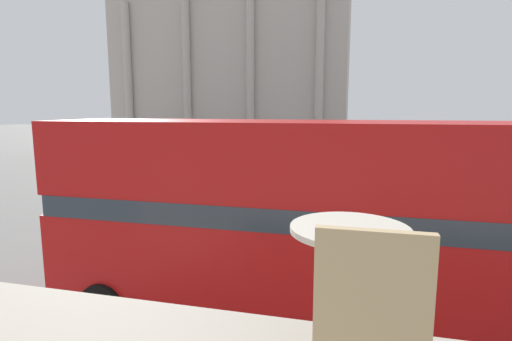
{
  "coord_description": "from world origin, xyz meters",
  "views": [
    {
      "loc": [
        0.74,
        -2.34,
        4.64
      ],
      "look_at": [
        -3.59,
        15.13,
        1.86
      ],
      "focal_mm": 28.0,
      "sensor_mm": 36.0,
      "label": 1
    }
  ],
  "objects_px": {
    "pedestrian_blue": "(291,161)",
    "plaza_building_left": "(233,64)",
    "traffic_light_near": "(223,173)",
    "pedestrian_olive": "(452,160)",
    "traffic_light_far": "(461,141)",
    "pedestrian_grey": "(393,159)",
    "traffic_light_mid": "(262,148)",
    "pedestrian_white": "(388,161)",
    "cafe_dining_table": "(349,264)",
    "double_decker_bus": "(314,216)",
    "cafe_chair_0": "(369,322)"
  },
  "relations": [
    {
      "from": "pedestrian_blue",
      "to": "plaza_building_left",
      "type": "bearing_deg",
      "value": -118.18
    },
    {
      "from": "traffic_light_far",
      "to": "pedestrian_olive",
      "type": "relative_size",
      "value": 2.05
    },
    {
      "from": "traffic_light_far",
      "to": "pedestrian_blue",
      "type": "bearing_deg",
      "value": -166.36
    },
    {
      "from": "double_decker_bus",
      "to": "pedestrian_olive",
      "type": "relative_size",
      "value": 6.27
    },
    {
      "from": "cafe_chair_0",
      "to": "pedestrian_blue",
      "type": "height_order",
      "value": "cafe_chair_0"
    },
    {
      "from": "cafe_chair_0",
      "to": "pedestrian_blue",
      "type": "relative_size",
      "value": 0.52
    },
    {
      "from": "cafe_chair_0",
      "to": "traffic_light_near",
      "type": "bearing_deg",
      "value": 115.67
    },
    {
      "from": "plaza_building_left",
      "to": "pedestrian_olive",
      "type": "relative_size",
      "value": 15.95
    },
    {
      "from": "traffic_light_near",
      "to": "traffic_light_mid",
      "type": "height_order",
      "value": "traffic_light_mid"
    },
    {
      "from": "pedestrian_olive",
      "to": "traffic_light_mid",
      "type": "bearing_deg",
      "value": -154.73
    },
    {
      "from": "plaza_building_left",
      "to": "traffic_light_far",
      "type": "height_order",
      "value": "plaza_building_left"
    },
    {
      "from": "pedestrian_olive",
      "to": "pedestrian_blue",
      "type": "relative_size",
      "value": 1.04
    },
    {
      "from": "cafe_chair_0",
      "to": "pedestrian_grey",
      "type": "height_order",
      "value": "cafe_chair_0"
    },
    {
      "from": "double_decker_bus",
      "to": "traffic_light_near",
      "type": "distance_m",
      "value": 7.04
    },
    {
      "from": "plaza_building_left",
      "to": "traffic_light_near",
      "type": "bearing_deg",
      "value": -73.51
    },
    {
      "from": "traffic_light_near",
      "to": "pedestrian_olive",
      "type": "height_order",
      "value": "traffic_light_near"
    },
    {
      "from": "cafe_chair_0",
      "to": "pedestrian_blue",
      "type": "distance_m",
      "value": 26.58
    },
    {
      "from": "double_decker_bus",
      "to": "pedestrian_white",
      "type": "relative_size",
      "value": 6.4
    },
    {
      "from": "plaza_building_left",
      "to": "traffic_light_far",
      "type": "relative_size",
      "value": 7.78
    },
    {
      "from": "traffic_light_mid",
      "to": "pedestrian_olive",
      "type": "bearing_deg",
      "value": 33.4
    },
    {
      "from": "traffic_light_far",
      "to": "cafe_chair_0",
      "type": "bearing_deg",
      "value": -103.79
    },
    {
      "from": "traffic_light_far",
      "to": "pedestrian_blue",
      "type": "relative_size",
      "value": 2.12
    },
    {
      "from": "pedestrian_white",
      "to": "cafe_chair_0",
      "type": "bearing_deg",
      "value": -20.06
    },
    {
      "from": "plaza_building_left",
      "to": "traffic_light_near",
      "type": "height_order",
      "value": "plaza_building_left"
    },
    {
      "from": "cafe_chair_0",
      "to": "plaza_building_left",
      "type": "bearing_deg",
      "value": 112.34
    },
    {
      "from": "cafe_dining_table",
      "to": "pedestrian_blue",
      "type": "height_order",
      "value": "cafe_dining_table"
    },
    {
      "from": "pedestrian_olive",
      "to": "pedestrian_grey",
      "type": "xyz_separation_m",
      "value": [
        -3.89,
        0.79,
        -0.12
      ]
    },
    {
      "from": "double_decker_bus",
      "to": "plaza_building_left",
      "type": "relative_size",
      "value": 0.39
    },
    {
      "from": "plaza_building_left",
      "to": "traffic_light_far",
      "type": "xyz_separation_m",
      "value": [
        22.38,
        -19.12,
        -7.83
      ]
    },
    {
      "from": "pedestrian_grey",
      "to": "pedestrian_white",
      "type": "bearing_deg",
      "value": 80.59
    },
    {
      "from": "traffic_light_near",
      "to": "pedestrian_grey",
      "type": "distance_m",
      "value": 19.05
    },
    {
      "from": "double_decker_bus",
      "to": "pedestrian_white",
      "type": "xyz_separation_m",
      "value": [
        3.12,
        20.95,
        -1.4
      ]
    },
    {
      "from": "cafe_dining_table",
      "to": "cafe_chair_0",
      "type": "bearing_deg",
      "value": -80.68
    },
    {
      "from": "traffic_light_far",
      "to": "pedestrian_white",
      "type": "xyz_separation_m",
      "value": [
        -4.82,
        -1.25,
        -1.4
      ]
    },
    {
      "from": "double_decker_bus",
      "to": "traffic_light_near",
      "type": "relative_size",
      "value": 3.28
    },
    {
      "from": "plaza_building_left",
      "to": "double_decker_bus",
      "type": "bearing_deg",
      "value": -70.72
    },
    {
      "from": "cafe_dining_table",
      "to": "pedestrian_white",
      "type": "height_order",
      "value": "cafe_dining_table"
    },
    {
      "from": "cafe_dining_table",
      "to": "plaza_building_left",
      "type": "height_order",
      "value": "plaza_building_left"
    },
    {
      "from": "plaza_building_left",
      "to": "pedestrian_olive",
      "type": "bearing_deg",
      "value": -40.61
    },
    {
      "from": "double_decker_bus",
      "to": "pedestrian_white",
      "type": "height_order",
      "value": "double_decker_bus"
    },
    {
      "from": "pedestrian_blue",
      "to": "pedestrian_grey",
      "type": "bearing_deg",
      "value": 153.44
    },
    {
      "from": "double_decker_bus",
      "to": "traffic_light_mid",
      "type": "relative_size",
      "value": 3.12
    },
    {
      "from": "pedestrian_olive",
      "to": "pedestrian_blue",
      "type": "height_order",
      "value": "pedestrian_olive"
    },
    {
      "from": "traffic_light_near",
      "to": "cafe_chair_0",
      "type": "bearing_deg",
      "value": -68.98
    },
    {
      "from": "cafe_dining_table",
      "to": "pedestrian_grey",
      "type": "xyz_separation_m",
      "value": [
        2.88,
        29.38,
        -2.92
      ]
    },
    {
      "from": "traffic_light_far",
      "to": "pedestrian_grey",
      "type": "bearing_deg",
      "value": 166.22
    },
    {
      "from": "traffic_light_far",
      "to": "double_decker_bus",
      "type": "bearing_deg",
      "value": -109.66
    },
    {
      "from": "double_decker_bus",
      "to": "pedestrian_blue",
      "type": "relative_size",
      "value": 6.49
    },
    {
      "from": "pedestrian_olive",
      "to": "double_decker_bus",
      "type": "bearing_deg",
      "value": -116.68
    },
    {
      "from": "pedestrian_grey",
      "to": "pedestrian_blue",
      "type": "bearing_deg",
      "value": 31.62
    }
  ]
}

